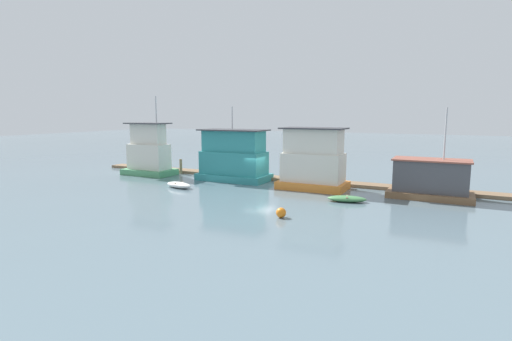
{
  "coord_description": "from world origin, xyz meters",
  "views": [
    {
      "loc": [
        16.23,
        -33.48,
        6.69
      ],
      "look_at": [
        0.0,
        -1.0,
        1.4
      ],
      "focal_mm": 28.0,
      "sensor_mm": 36.0,
      "label": 1
    }
  ],
  "objects": [
    {
      "name": "houseboat_teal",
      "position": [
        -3.27,
        0.6,
        2.3
      ],
      "size": [
        7.07,
        3.57,
        7.26
      ],
      "color": "teal",
      "rests_on": "ground_plane"
    },
    {
      "name": "mooring_post_centre",
      "position": [
        -10.54,
        1.62,
        0.82
      ],
      "size": [
        0.29,
        0.29,
        1.63
      ],
      "primitive_type": "cylinder",
      "color": "#846B4C",
      "rests_on": "ground_plane"
    },
    {
      "name": "buoy_orange",
      "position": [
        6.54,
        -10.49,
        0.33
      ],
      "size": [
        0.66,
        0.66,
        0.66
      ],
      "primitive_type": "sphere",
      "color": "orange",
      "rests_on": "ground_plane"
    },
    {
      "name": "houseboat_brown",
      "position": [
        14.7,
        0.36,
        1.44
      ],
      "size": [
        6.32,
        3.47,
        7.07
      ],
      "color": "brown",
      "rests_on": "ground_plane"
    },
    {
      "name": "houseboat_green",
      "position": [
        -13.24,
        -0.37,
        2.29
      ],
      "size": [
        5.49,
        3.2,
        8.38
      ],
      "color": "#4C9360",
      "rests_on": "ground_plane"
    },
    {
      "name": "dinghy_white",
      "position": [
        -5.65,
        -5.13,
        0.26
      ],
      "size": [
        3.03,
        1.65,
        0.52
      ],
      "color": "white",
      "rests_on": "ground_plane"
    },
    {
      "name": "dinghy_green",
      "position": [
        9.2,
        -4.02,
        0.23
      ],
      "size": [
        3.07,
        1.75,
        0.46
      ],
      "color": "#47844C",
      "rests_on": "ground_plane"
    },
    {
      "name": "dock_walkway",
      "position": [
        0.0,
        2.75,
        0.15
      ],
      "size": [
        42.4,
        1.75,
        0.3
      ],
      "primitive_type": "cube",
      "color": "brown",
      "rests_on": "ground_plane"
    },
    {
      "name": "ground_plane",
      "position": [
        0.0,
        0.0,
        0.0
      ],
      "size": [
        200.0,
        200.0,
        0.0
      ],
      "primitive_type": "plane",
      "color": "slate"
    },
    {
      "name": "houseboat_orange",
      "position": [
        5.2,
        -0.2,
        2.45
      ],
      "size": [
        5.93,
        3.47,
        5.4
      ],
      "color": "orange",
      "rests_on": "ground_plane"
    }
  ]
}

